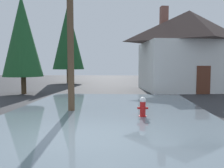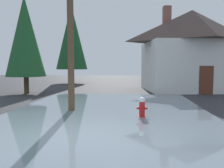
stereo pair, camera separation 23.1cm
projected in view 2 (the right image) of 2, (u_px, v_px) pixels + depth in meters
ground_plane at (83, 140)px, 6.49m from camera, size 80.00×80.00×0.10m
flood_puddle at (108, 113)px, 9.64m from camera, size 8.40×12.37×0.08m
lane_stop_bar at (52, 158)px, 5.10m from camera, size 4.02×0.70×0.01m
fire_hydrant at (142, 108)px, 8.89m from camera, size 0.42×0.36×0.83m
house at (191, 49)px, 18.71m from camera, size 8.48×6.94×6.94m
pine_tree_tall_left at (72, 37)px, 26.18m from camera, size 3.53×3.53×8.82m
pine_tree_mid_left at (25, 36)px, 16.37m from camera, size 2.77×2.77×6.93m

